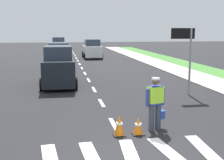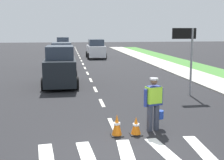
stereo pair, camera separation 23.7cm
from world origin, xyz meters
The scene contains 12 objects.
ground_plane centered at (0.00, 21.00, 0.00)m, with size 96.00×96.00×0.00m, color black.
sidewalk_right centered at (7.20, 10.00, 0.00)m, with size 2.40×72.00×0.14m, color #B2ADA3.
crosswalk_stripes centered at (0.00, 0.28, 0.01)m, with size 4.53×1.93×0.01m.
lane_center_line centered at (0.00, 25.20, 0.00)m, with size 0.14×46.40×0.01m.
road_worker centered at (1.20, 1.95, 0.93)m, with size 0.72×0.50×1.67m.
lane_direction_sign centered at (4.13, 6.60, 2.41)m, with size 1.16×0.11×3.20m.
traffic_cone_near centered at (0.56, 1.63, 0.27)m, with size 0.36×0.36×0.55m.
traffic_cone_far centered at (-0.02, 1.63, 0.32)m, with size 0.36×0.36×0.66m.
car_oncoming_second centered at (-1.84, 17.44, 0.98)m, with size 1.97×4.37×2.10m.
car_outgoing_far centered at (1.76, 26.39, 0.96)m, with size 2.06×4.03×2.08m.
car_oncoming_lead centered at (-1.83, 10.14, 1.04)m, with size 1.94×4.09×2.23m.
car_oncoming_third centered at (-1.93, 34.31, 0.98)m, with size 2.02×3.85×2.11m.
Camera 2 is at (-1.44, -6.80, 3.13)m, focal length 48.07 mm.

